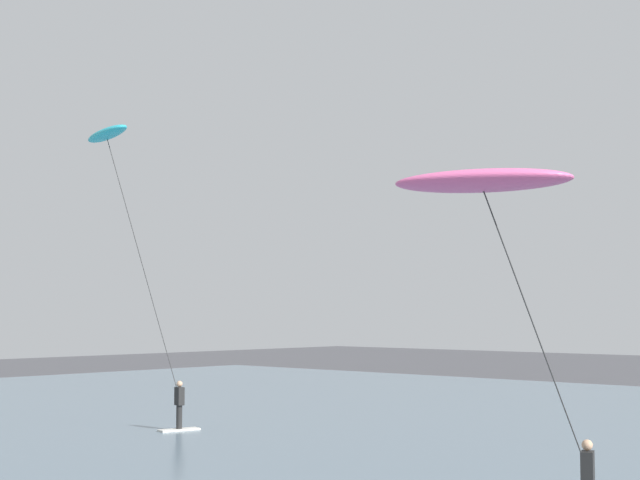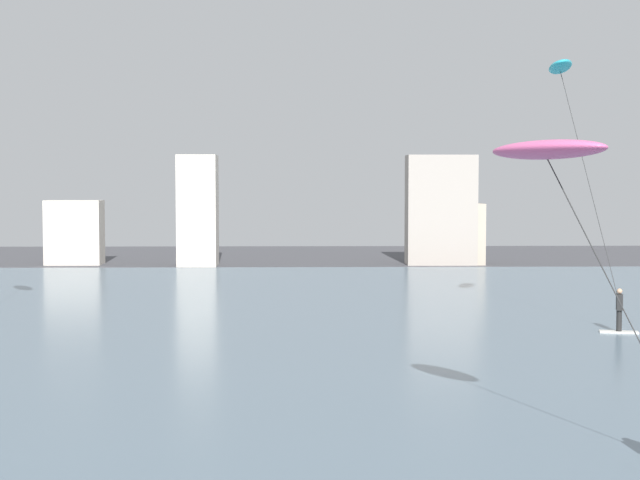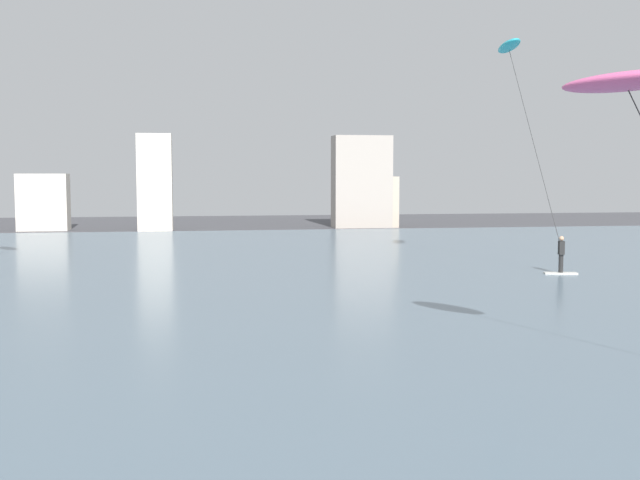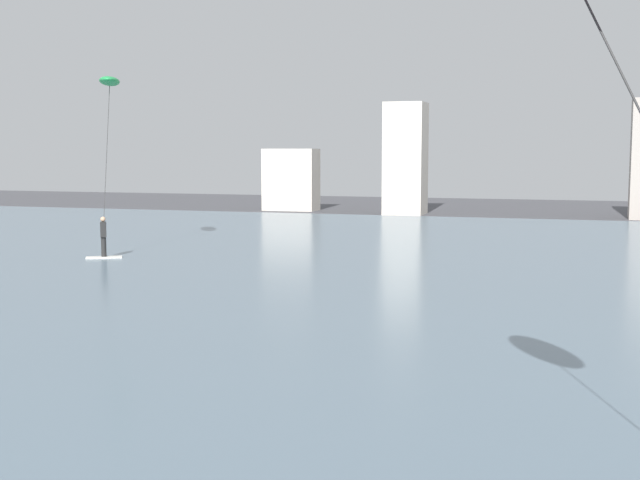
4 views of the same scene
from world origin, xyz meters
name	(u,v)px [view 3 (image 3 of 4)]	position (x,y,z in m)	size (l,w,h in m)	color
water_bay	(257,274)	(0.00, 30.93, 0.05)	(84.00, 52.00, 0.10)	slate
far_shore_buildings	(271,190)	(3.52, 60.17, 3.14)	(30.52, 3.97, 7.63)	beige
kitesurfer_cyan	(515,72)	(11.41, 29.99, 8.94)	(3.37, 3.54, 10.31)	silver
kitesurfer_pink	(640,110)	(6.17, 11.86, 5.69)	(4.03, 3.12, 6.41)	silver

